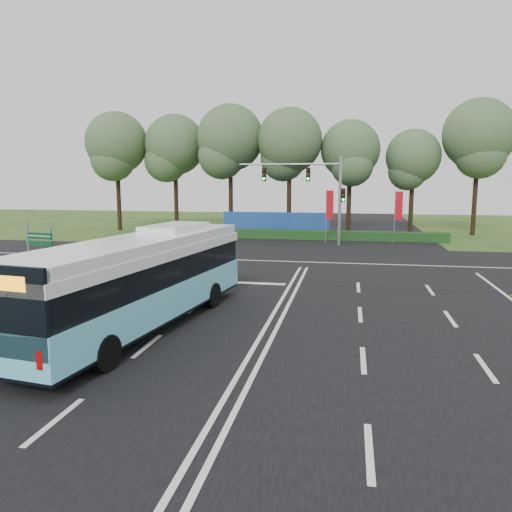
{
  "coord_description": "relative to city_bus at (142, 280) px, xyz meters",
  "views": [
    {
      "loc": [
        2.81,
        -19.07,
        5.17
      ],
      "look_at": [
        -1.17,
        2.0,
        1.9
      ],
      "focal_mm": 35.0,
      "sensor_mm": 36.0,
      "label": 1
    }
  ],
  "objects": [
    {
      "name": "city_bus",
      "position": [
        0.0,
        0.0,
        0.0
      ],
      "size": [
        4.14,
        12.3,
        3.47
      ],
      "rotation": [
        0.0,
        0.0,
        -0.14
      ],
      "color": "#64CFE9",
      "rests_on": "ground"
    },
    {
      "name": "street_sign",
      "position": [
        -5.67,
        2.3,
        0.52
      ],
      "size": [
        1.36,
        0.4,
        3.55
      ],
      "rotation": [
        0.0,
        0.0,
        -0.24
      ],
      "color": "gray",
      "rests_on": "ground"
    },
    {
      "name": "road_main",
      "position": [
        4.22,
        3.17,
        -1.73
      ],
      "size": [
        20.0,
        120.0,
        0.04
      ],
      "primitive_type": "cube",
      "color": "black",
      "rests_on": "ground"
    },
    {
      "name": "blue_hoarding",
      "position": [
        0.22,
        30.17,
        -0.65
      ],
      "size": [
        10.0,
        0.3,
        2.2
      ],
      "primitive_type": "cube",
      "color": "#1B4292",
      "rests_on": "ground"
    },
    {
      "name": "hedge",
      "position": [
        4.22,
        27.67,
        -1.35
      ],
      "size": [
        22.0,
        1.2,
        0.8
      ],
      "primitive_type": "cube",
      "color": "#153312",
      "rests_on": "ground"
    },
    {
      "name": "road_cross",
      "position": [
        4.22,
        15.17,
        -1.72
      ],
      "size": [
        120.0,
        14.0,
        0.05
      ],
      "primitive_type": "cube",
      "color": "black",
      "rests_on": "ground"
    },
    {
      "name": "eucalyptus_row",
      "position": [
        0.47,
        33.17,
        7.01
      ],
      "size": [
        41.33,
        8.09,
        12.6
      ],
      "color": "black",
      "rests_on": "ground"
    },
    {
      "name": "ground",
      "position": [
        4.22,
        3.17,
        -1.75
      ],
      "size": [
        120.0,
        120.0,
        0.0
      ],
      "primitive_type": "plane",
      "color": "#2B4918",
      "rests_on": "ground"
    },
    {
      "name": "banner_flag_right",
      "position": [
        10.87,
        26.52,
        1.09
      ],
      "size": [
        0.64,
        0.1,
        4.34
      ],
      "rotation": [
        0.0,
        0.0,
        -0.08
      ],
      "color": "gray",
      "rests_on": "ground"
    },
    {
      "name": "traffic_light_gantry",
      "position": [
        4.43,
        23.67,
        2.92
      ],
      "size": [
        8.41,
        0.28,
        7.0
      ],
      "color": "gray",
      "rests_on": "ground"
    },
    {
      "name": "banner_flag_mid",
      "position": [
        5.31,
        25.39,
        1.15
      ],
      "size": [
        0.62,
        0.26,
        4.42
      ],
      "rotation": [
        0.0,
        0.0,
        -0.35
      ],
      "color": "gray",
      "rests_on": "ground"
    },
    {
      "name": "pedestrian_signal",
      "position": [
        -5.98,
        3.91,
        -0.02
      ],
      "size": [
        0.25,
        0.41,
        3.15
      ],
      "rotation": [
        0.0,
        0.0,
        0.02
      ],
      "color": "gray",
      "rests_on": "ground"
    }
  ]
}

